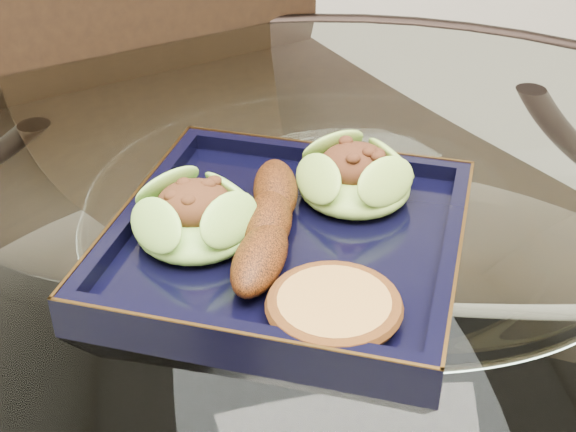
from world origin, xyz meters
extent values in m
cylinder|color=white|center=(0.00, 0.00, 0.76)|extent=(1.10, 1.10, 0.01)
torus|color=black|center=(0.00, 0.00, 0.76)|extent=(1.13, 1.13, 0.02)
cylinder|color=black|center=(0.28, 0.28, 0.38)|extent=(0.04, 0.04, 0.75)
cylinder|color=black|center=(-0.28, 0.28, 0.38)|extent=(0.04, 0.04, 0.75)
cube|color=black|center=(-0.06, 0.31, 0.53)|extent=(0.61, 0.61, 0.04)
cylinder|color=black|center=(-0.32, 0.42, 0.25)|extent=(0.04, 0.04, 0.50)
cylinder|color=black|center=(0.06, 0.57, 0.25)|extent=(0.04, 0.04, 0.50)
cube|color=black|center=(-0.05, 0.00, 0.77)|extent=(0.36, 0.36, 0.02)
ellipsoid|color=#50982C|center=(-0.12, 0.01, 0.80)|extent=(0.11, 0.11, 0.03)
ellipsoid|color=olive|center=(0.01, 0.05, 0.80)|extent=(0.10, 0.10, 0.03)
ellipsoid|color=#562409|center=(-0.07, -0.01, 0.80)|extent=(0.08, 0.18, 0.03)
cylinder|color=#A27036|center=(-0.04, -0.11, 0.79)|extent=(0.10, 0.10, 0.02)
camera|label=1|loc=(-0.14, -0.52, 1.15)|focal=50.00mm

